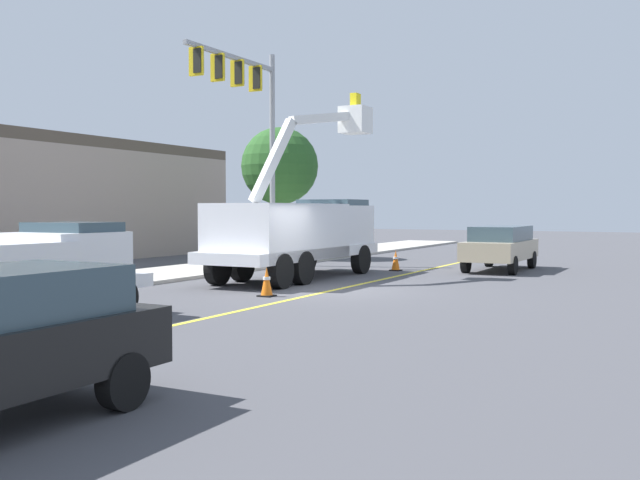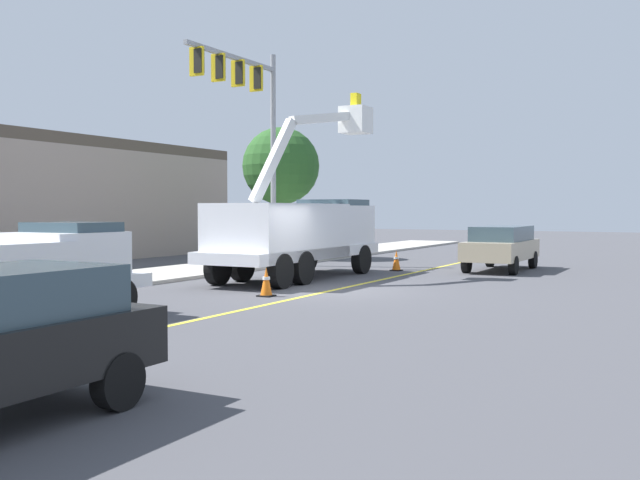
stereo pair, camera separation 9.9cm
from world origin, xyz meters
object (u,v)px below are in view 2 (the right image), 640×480
passing_minivan (501,245)px  service_pickup_truck (15,270)px  utility_bucket_truck (299,231)px  traffic_signal_mast (248,107)px  traffic_cone_mid_front (266,282)px  traffic_cone_mid_rear (396,261)px

passing_minivan → service_pickup_truck: bearing=163.9°
utility_bucket_truck → traffic_signal_mast: size_ratio=0.95×
utility_bucket_truck → traffic_cone_mid_front: size_ratio=10.43×
service_pickup_truck → traffic_cone_mid_rear: (15.70, -1.65, -0.73)m
traffic_cone_mid_rear → utility_bucket_truck: bearing=158.7°
traffic_cone_mid_front → traffic_signal_mast: traffic_signal_mast is taller
utility_bucket_truck → service_pickup_truck: (-11.28, -0.06, -0.48)m
service_pickup_truck → passing_minivan: (17.75, -5.12, -0.15)m
traffic_signal_mast → service_pickup_truck: bearing=-164.7°
traffic_cone_mid_rear → passing_minivan: bearing=-59.3°
traffic_cone_mid_front → traffic_cone_mid_rear: 9.15m
passing_minivan → traffic_cone_mid_front: (-11.21, 3.41, -0.58)m
traffic_cone_mid_rear → traffic_signal_mast: traffic_signal_mast is taller
traffic_cone_mid_rear → traffic_signal_mast: bearing=109.9°
utility_bucket_truck → traffic_cone_mid_rear: bearing=-21.3°
traffic_cone_mid_front → traffic_cone_mid_rear: size_ratio=1.00×
passing_minivan → traffic_cone_mid_front: 11.73m
service_pickup_truck → traffic_cone_mid_rear: size_ratio=7.13×
utility_bucket_truck → traffic_signal_mast: bearing=56.4°
utility_bucket_truck → passing_minivan: (6.47, -5.18, -0.62)m
utility_bucket_truck → traffic_cone_mid_front: bearing=-159.6°
service_pickup_truck → traffic_cone_mid_rear: service_pickup_truck is taller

